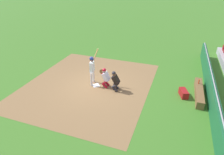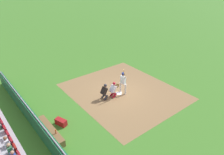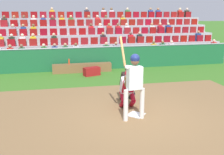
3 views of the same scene
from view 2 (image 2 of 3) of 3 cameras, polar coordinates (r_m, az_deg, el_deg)
ground_plane at (r=16.72m, az=1.87°, el=-4.39°), size 160.00×160.00×0.00m
infield_dirt_patch at (r=17.00m, az=3.14°, el=-3.81°), size 9.06×7.84×0.01m
home_plate_marker at (r=16.71m, az=1.87°, el=-4.34°), size 0.62×0.62×0.02m
batter_at_plate at (r=16.18m, az=3.06°, el=-0.77°), size 0.68×0.47×2.32m
catcher_crouching at (r=15.95m, az=0.42°, el=-3.09°), size 0.48×0.71×1.28m
home_plate_umpire at (r=15.72m, az=-2.06°, el=-3.68°), size 0.47×0.49×1.27m
dugout_wall at (r=13.73m, az=-20.16°, el=-11.51°), size 15.20×0.24×1.21m
dugout_bench at (r=13.44m, az=-16.35°, el=-13.77°), size 2.96×0.40×0.44m
water_bottle_on_bench at (r=12.75m, az=-15.12°, el=-14.07°), size 0.07×0.07×0.28m
equipment_duffel_bag at (r=13.94m, az=-13.75°, el=-11.74°), size 0.85×0.59×0.40m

